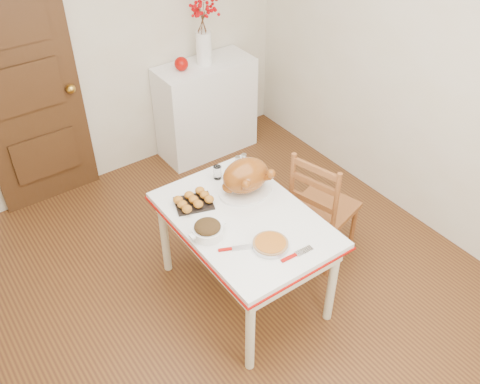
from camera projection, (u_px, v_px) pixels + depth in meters
floor at (241, 294)px, 3.97m from camera, size 3.50×4.00×0.00m
wall_back at (103, 46)px, 4.47m from camera, size 3.50×0.00×2.50m
wall_right at (430, 79)px, 4.00m from camera, size 0.00×4.00×2.50m
door_back at (28, 94)px, 4.27m from camera, size 0.85×0.06×2.06m
sideboard at (206, 109)px, 5.21m from camera, size 0.94×0.42×0.94m
kitchen_table at (244, 256)px, 3.76m from camera, size 0.85×1.24×0.74m
chair_oak at (324, 205)px, 4.03m from camera, size 0.53×0.53×0.97m
berry_vase at (203, 31)px, 4.72m from camera, size 0.32×0.32×0.63m
apple at (181, 64)px, 4.77m from camera, size 0.13×0.13×0.13m
turkey_platter at (246, 177)px, 3.67m from camera, size 0.41×0.33×0.25m
pumpkin_pie at (270, 244)px, 3.30m from camera, size 0.24×0.24×0.05m
stuffing_dish at (208, 230)px, 3.36m from camera, size 0.29×0.25×0.10m
rolls_tray at (194, 200)px, 3.62m from camera, size 0.30×0.27×0.07m
pie_server at (297, 254)px, 3.25m from camera, size 0.23×0.08×0.01m
carving_knife at (237, 248)px, 3.30m from camera, size 0.24×0.15×0.01m
drinking_glass at (217, 172)px, 3.84m from camera, size 0.06×0.06×0.10m
shaker_pair at (241, 161)px, 3.96m from camera, size 0.10×0.07×0.09m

